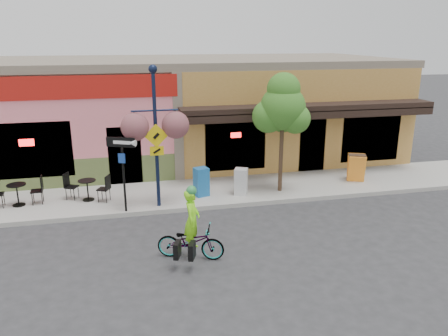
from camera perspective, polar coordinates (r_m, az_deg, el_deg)
name	(u,v)px	position (r m, az deg, el deg)	size (l,w,h in m)	color
ground	(225,215)	(13.94, 0.13, -6.12)	(90.00, 90.00, 0.00)	#2D2D30
sidewalk	(213,192)	(15.73, -1.50, -3.10)	(24.00, 3.00, 0.15)	#9E9B93
curb	(221,206)	(14.41, -0.36, -5.02)	(24.00, 0.12, 0.15)	#A8A59E
building	(189,108)	(20.46, -4.60, 7.82)	(18.20, 8.20, 4.50)	pink
bicycle	(191,242)	(11.22, -4.39, -9.58)	(0.60, 1.72, 0.90)	maroon
cyclist_rider	(192,229)	(11.08, -4.17, -7.97)	(0.58, 0.38, 1.59)	#8DFF1A
lamp_post	(156,138)	(13.76, -8.88, 3.89)	(1.44, 0.57, 4.50)	#101933
one_way_sign	(124,175)	(13.78, -12.97, -0.88)	(0.92, 0.20, 2.39)	black
cafe_set_left	(17,192)	(15.61, -25.41, -2.82)	(1.57, 0.79, 0.94)	black
cafe_set_right	(87,187)	(15.26, -17.41, -2.40)	(1.53, 0.77, 0.92)	black
newspaper_box_blue	(201,182)	(14.99, -2.98, -1.82)	(0.45, 0.40, 1.00)	#1B62A6
newspaper_box_grey	(241,182)	(15.12, 2.24, -1.78)	(0.43, 0.39, 0.92)	silver
street_tree	(282,133)	(15.17, 7.57, 4.57)	(1.64, 1.64, 4.20)	#3D7A26
sandwich_board	(357,169)	(17.06, 16.95, -0.15)	(0.62, 0.46, 1.04)	orange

